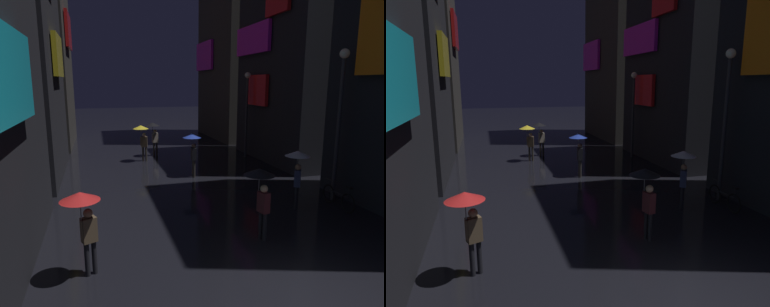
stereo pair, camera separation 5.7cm
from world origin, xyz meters
The scene contains 11 objects.
building_right_mid centered at (7.48, 12.80, 7.35)m, with size 4.25×7.60×14.69m.
building_right_far centered at (7.49, 21.91, 10.79)m, with size 4.25×7.82×21.58m.
pedestrian_midstreet_left_yellow centered at (-1.29, 14.60, 1.67)m, with size 0.90×0.90×2.12m.
pedestrian_near_crossing_black centered at (-0.41, 15.88, 1.67)m, with size 0.90×0.90×2.12m.
pedestrian_far_right_clear centered at (3.11, 5.41, 1.67)m, with size 0.90×0.90×2.12m.
pedestrian_foreground_right_black centered at (0.64, 3.43, 1.67)m, with size 0.90×0.90×2.12m.
pedestrian_midstreet_centre_red centered at (-4.21, 2.65, 1.67)m, with size 0.90×0.90×2.12m.
pedestrian_foreground_left_blue centered at (0.63, 10.58, 1.67)m, with size 0.90×0.90×2.12m.
bicycle_parked_at_storefront centered at (4.60, 4.95, 0.39)m, with size 0.14×1.82×0.96m.
streetlamp_right_near centered at (5.00, 5.76, 3.57)m, with size 0.36×0.36×5.74m.
streetlamp_right_far centered at (5.00, 13.99, 3.25)m, with size 0.36×0.36×5.15m.
Camera 2 is at (-3.76, -5.13, 4.51)m, focal length 32.00 mm.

